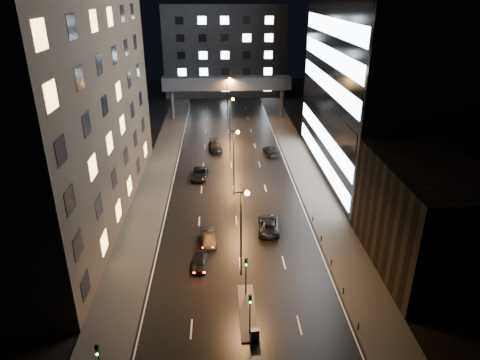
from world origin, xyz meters
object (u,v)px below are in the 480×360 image
at_px(car_away_d, 215,147).
at_px(car_toward_a, 269,225).
at_px(utility_cabinet, 255,335).
at_px(car_toward_b, 271,151).
at_px(car_away_c, 200,174).
at_px(car_away_a, 200,262).
at_px(car_away_b, 208,238).

distance_m(car_away_d, car_toward_a, 31.13).
height_order(car_toward_a, utility_cabinet, car_toward_a).
xyz_separation_m(car_toward_b, utility_cabinet, (-6.91, -46.52, -0.07)).
bearing_deg(car_away_c, car_away_a, -83.72).
distance_m(car_away_b, car_toward_b, 32.31).
bearing_deg(car_away_b, utility_cabinet, -81.30).
distance_m(car_away_a, car_away_b, 4.93).
relative_size(car_away_a, car_toward_b, 0.71).
distance_m(car_away_b, car_away_c, 19.99).
distance_m(car_away_a, car_away_c, 24.79).
bearing_deg(car_away_b, car_toward_a, 12.56).
bearing_deg(car_away_c, car_away_b, -80.76).
xyz_separation_m(car_away_a, car_toward_a, (8.58, 7.50, 0.13)).
relative_size(car_away_c, car_toward_a, 0.95).
bearing_deg(car_away_c, car_away_d, 83.33).
bearing_deg(car_away_d, car_toward_a, -85.04).
bearing_deg(utility_cabinet, car_away_d, 87.39).
distance_m(car_away_b, utility_cabinet, 16.82).
relative_size(car_away_d, car_toward_a, 0.99).
xyz_separation_m(car_away_a, car_away_c, (-0.88, 24.77, 0.09)).
bearing_deg(car_away_d, car_away_b, -99.27).
bearing_deg(car_toward_a, car_toward_b, -92.77).
xyz_separation_m(car_away_b, car_toward_a, (7.72, 2.65, 0.05)).
bearing_deg(car_toward_a, utility_cabinet, 84.54).
bearing_deg(car_toward_a, car_away_b, 23.50).
distance_m(car_away_a, car_toward_b, 37.17).
relative_size(car_away_b, car_away_d, 0.80).
distance_m(car_away_d, utility_cabinet, 49.37).
distance_m(car_away_b, car_toward_a, 8.16).
height_order(car_away_a, car_away_c, car_away_c).
bearing_deg(utility_cabinet, car_toward_b, 74.76).
xyz_separation_m(car_away_a, car_away_b, (0.86, 4.86, 0.08)).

